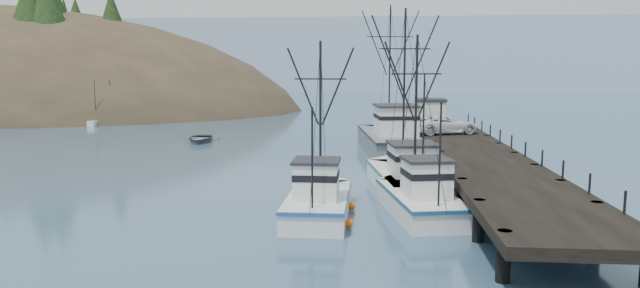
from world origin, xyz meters
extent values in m
plane|color=#31516E|center=(0.00, 0.00, 0.00)|extent=(400.00, 400.00, 0.00)
cube|color=black|center=(14.00, 16.00, 1.75)|extent=(6.00, 44.00, 0.50)
cylinder|color=black|center=(11.40, -4.00, 1.00)|extent=(0.56, 0.56, 2.00)
cylinder|color=black|center=(11.40, 1.00, 1.00)|extent=(0.56, 0.56, 2.00)
cylinder|color=black|center=(16.60, 1.00, 1.00)|extent=(0.56, 0.56, 2.00)
cylinder|color=black|center=(11.40, 6.00, 1.00)|extent=(0.56, 0.56, 2.00)
cylinder|color=black|center=(16.60, 6.00, 1.00)|extent=(0.56, 0.56, 2.00)
cylinder|color=black|center=(11.40, 11.00, 1.00)|extent=(0.56, 0.56, 2.00)
cylinder|color=black|center=(16.60, 11.00, 1.00)|extent=(0.56, 0.56, 2.00)
cylinder|color=black|center=(11.40, 16.00, 1.00)|extent=(0.56, 0.56, 2.00)
cylinder|color=black|center=(16.60, 16.00, 1.00)|extent=(0.56, 0.56, 2.00)
cylinder|color=black|center=(11.40, 21.00, 1.00)|extent=(0.56, 0.56, 2.00)
cylinder|color=black|center=(16.60, 21.00, 1.00)|extent=(0.56, 0.56, 2.00)
cylinder|color=black|center=(11.40, 26.00, 1.00)|extent=(0.56, 0.56, 2.00)
cylinder|color=black|center=(16.60, 26.00, 1.00)|extent=(0.56, 0.56, 2.00)
cylinder|color=black|center=(11.40, 31.00, 1.00)|extent=(0.56, 0.56, 2.00)
cylinder|color=black|center=(16.60, 31.00, 1.00)|extent=(0.56, 0.56, 2.00)
cylinder|color=black|center=(11.40, 36.00, 1.00)|extent=(0.56, 0.56, 2.00)
cylinder|color=black|center=(16.60, 36.00, 1.00)|extent=(0.56, 0.56, 2.00)
cube|color=beige|center=(-38.00, 56.00, 1.40)|extent=(4.00, 5.00, 2.80)
cube|color=beige|center=(-44.00, 60.00, 1.40)|extent=(4.00, 5.00, 2.80)
cube|color=beige|center=(-34.00, 62.00, 1.40)|extent=(4.00, 5.00, 2.80)
cube|color=#9EB2C6|center=(10.00, 170.00, 0.00)|extent=(360.00, 40.00, 26.00)
cube|color=silver|center=(-40.00, 185.00, 0.00)|extent=(180.00, 25.00, 18.00)
cube|color=white|center=(-31.08, 49.70, 0.30)|extent=(1.00, 3.50, 0.90)
cylinder|color=black|center=(-31.08, 49.70, 3.20)|extent=(0.08, 0.08, 6.00)
cube|color=white|center=(-32.75, 55.12, 0.30)|extent=(1.00, 3.50, 0.90)
cylinder|color=black|center=(-32.75, 55.12, 3.20)|extent=(0.08, 0.08, 6.00)
cube|color=white|center=(-33.84, 59.40, 0.30)|extent=(1.00, 3.50, 0.90)
cylinder|color=black|center=(-33.84, 59.40, 3.20)|extent=(0.08, 0.08, 6.00)
cube|color=white|center=(-36.17, 52.61, 0.30)|extent=(1.00, 3.50, 0.90)
cylinder|color=black|center=(-36.17, 52.61, 3.20)|extent=(0.08, 0.08, 6.00)
cube|color=white|center=(-30.36, 52.71, 0.30)|extent=(1.00, 3.50, 0.90)
cylinder|color=black|center=(-30.36, 52.71, 3.20)|extent=(0.08, 0.08, 6.00)
cube|color=white|center=(-43.35, 51.28, 0.30)|extent=(1.00, 3.50, 0.90)
cylinder|color=black|center=(-43.35, 51.28, 3.20)|extent=(0.08, 0.08, 6.00)
cube|color=white|center=(-44.15, 59.39, 0.30)|extent=(1.00, 3.50, 0.90)
cylinder|color=black|center=(-44.15, 59.39, 3.20)|extent=(0.08, 0.08, 6.00)
cube|color=white|center=(9.13, 5.71, 0.45)|extent=(4.69, 8.52, 1.60)
cube|color=white|center=(8.33, 9.65, 0.45)|extent=(3.08, 3.08, 1.60)
cube|color=navy|center=(9.13, 5.71, 1.15)|extent=(4.79, 8.74, 0.18)
cube|color=silver|center=(9.34, 4.69, 2.20)|extent=(2.61, 2.67, 1.90)
cube|color=#26262B|center=(9.34, 4.69, 3.23)|extent=(2.84, 2.91, 0.16)
cylinder|color=black|center=(8.89, 6.92, 5.52)|extent=(0.14, 0.14, 8.53)
cylinder|color=black|center=(9.75, 2.67, 3.81)|extent=(0.10, 0.10, 5.12)
cube|color=white|center=(3.62, 4.75, 0.45)|extent=(3.22, 7.90, 1.60)
cube|color=white|center=(3.65, 8.69, 0.45)|extent=(3.18, 3.18, 1.60)
cube|color=#204E94|center=(3.62, 4.75, 1.15)|extent=(3.29, 8.10, 0.18)
cube|color=silver|center=(3.62, 3.74, 2.20)|extent=(2.23, 2.23, 1.90)
cube|color=#26262B|center=(3.62, 3.74, 3.23)|extent=(2.43, 2.44, 0.16)
cylinder|color=black|center=(3.63, 5.96, 5.34)|extent=(0.14, 0.14, 8.18)
cylinder|color=black|center=(3.61, 1.72, 3.70)|extent=(0.10, 0.10, 4.91)
cube|color=white|center=(8.84, 11.99, 0.45)|extent=(5.35, 10.42, 1.60)
cube|color=white|center=(8.05, 16.90, 0.45)|extent=(3.78, 3.78, 1.60)
cube|color=#1B696C|center=(8.84, 11.99, 1.15)|extent=(5.46, 10.69, 0.18)
cube|color=silver|center=(9.04, 10.73, 2.20)|extent=(3.09, 3.19, 1.90)
cube|color=#26262B|center=(9.04, 10.73, 3.23)|extent=(3.35, 3.48, 0.16)
cylinder|color=black|center=(8.60, 13.50, 6.56)|extent=(0.14, 0.14, 10.62)
cylinder|color=black|center=(9.44, 8.21, 4.44)|extent=(0.10, 0.10, 6.37)
cube|color=slate|center=(8.47, 28.98, 0.75)|extent=(6.84, 15.08, 2.20)
cube|color=slate|center=(7.56, 36.20, 0.75)|extent=(5.02, 5.02, 2.20)
cube|color=black|center=(8.47, 28.98, 1.75)|extent=(6.99, 15.46, 0.18)
cube|color=silver|center=(8.71, 27.12, 3.15)|extent=(4.02, 4.52, 2.60)
cube|color=#26262B|center=(8.71, 27.12, 4.53)|extent=(4.37, 4.93, 0.16)
cylinder|color=black|center=(8.19, 31.20, 7.89)|extent=(0.14, 0.14, 12.07)
cylinder|color=black|center=(9.18, 23.42, 5.47)|extent=(0.10, 0.10, 7.24)
cube|color=silver|center=(12.50, 34.00, 3.25)|extent=(2.80, 3.00, 2.50)
cube|color=#26262B|center=(12.50, 34.00, 4.65)|extent=(3.00, 3.20, 0.30)
imported|color=silver|center=(13.15, 27.09, 2.84)|extent=(6.62, 4.71, 1.68)
imported|color=#595E62|center=(-11.82, 34.32, 0.00)|extent=(4.56, 5.87, 1.12)
camera|label=1|loc=(6.35, -25.09, 8.06)|focal=32.00mm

